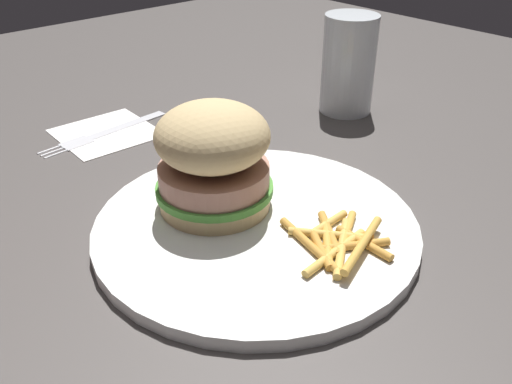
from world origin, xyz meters
name	(u,v)px	position (x,y,z in m)	size (l,w,h in m)	color
ground_plane	(227,223)	(0.00, 0.00, 0.00)	(1.60, 1.60, 0.00)	#47423F
plate	(256,227)	(0.01, -0.03, 0.01)	(0.29, 0.29, 0.01)	white
sandwich	(217,156)	(0.00, 0.02, 0.06)	(0.11, 0.11, 0.10)	tan
fries_pile	(338,242)	(0.04, -0.10, 0.02)	(0.10, 0.10, 0.01)	#E5B251
napkin	(106,132)	(0.02, 0.25, 0.00)	(0.11, 0.11, 0.00)	white
fork	(105,131)	(0.01, 0.25, 0.00)	(0.17, 0.03, 0.00)	silver
drink_glass	(348,70)	(0.29, 0.10, 0.06)	(0.07, 0.07, 0.13)	silver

